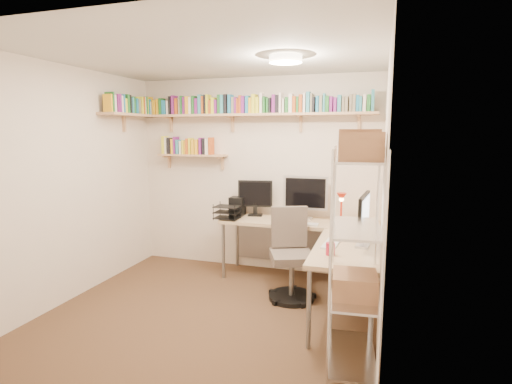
# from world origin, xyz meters

# --- Properties ---
(ground) EXTENTS (3.20, 3.20, 0.00)m
(ground) POSITION_xyz_m (0.00, 0.00, 0.00)
(ground) COLOR #4E2E21
(ground) RESTS_ON ground
(room_shell) EXTENTS (3.24, 3.04, 2.52)m
(room_shell) POSITION_xyz_m (0.00, 0.00, 1.55)
(room_shell) COLOR beige
(room_shell) RESTS_ON ground
(wall_shelves) EXTENTS (3.12, 1.09, 0.80)m
(wall_shelves) POSITION_xyz_m (-0.43, 1.30, 2.03)
(wall_shelves) COLOR tan
(wall_shelves) RESTS_ON ground
(corner_desk) EXTENTS (1.96, 1.91, 1.28)m
(corner_desk) POSITION_xyz_m (0.70, 0.97, 0.73)
(corner_desk) COLOR #D7B88C
(corner_desk) RESTS_ON ground
(office_chair) EXTENTS (0.57, 0.58, 0.99)m
(office_chair) POSITION_xyz_m (0.68, 0.65, 0.42)
(office_chair) COLOR black
(office_chair) RESTS_ON ground
(wire_rack) EXTENTS (0.42, 0.76, 1.83)m
(wire_rack) POSITION_xyz_m (1.42, -0.58, 1.25)
(wire_rack) COLOR silver
(wire_rack) RESTS_ON ground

